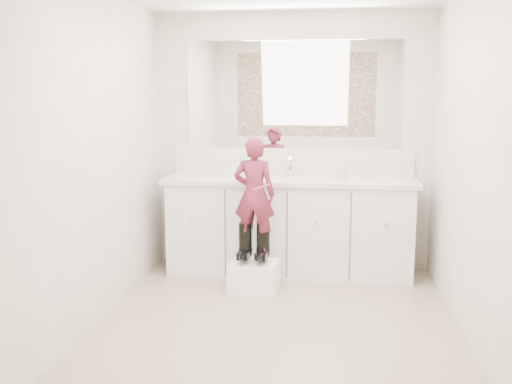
# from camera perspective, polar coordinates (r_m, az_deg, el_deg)

# --- Properties ---
(floor) EXTENTS (3.00, 3.00, 0.00)m
(floor) POSITION_cam_1_polar(r_m,az_deg,el_deg) (4.25, 2.07, -12.95)
(floor) COLOR #968662
(floor) RESTS_ON ground
(wall_back) EXTENTS (2.60, 0.00, 2.60)m
(wall_back) POSITION_cam_1_polar(r_m,az_deg,el_deg) (5.44, 3.62, 5.02)
(wall_back) COLOR #C1B3A5
(wall_back) RESTS_ON floor
(wall_front) EXTENTS (2.60, 0.00, 2.60)m
(wall_front) POSITION_cam_1_polar(r_m,az_deg,el_deg) (2.48, -0.98, -0.33)
(wall_front) COLOR #C1B3A5
(wall_front) RESTS_ON floor
(wall_left) EXTENTS (0.00, 3.00, 3.00)m
(wall_left) POSITION_cam_1_polar(r_m,az_deg,el_deg) (4.27, -15.51, 3.47)
(wall_left) COLOR #C1B3A5
(wall_left) RESTS_ON floor
(wall_right) EXTENTS (0.00, 3.00, 3.00)m
(wall_right) POSITION_cam_1_polar(r_m,az_deg,el_deg) (4.05, 20.85, 2.88)
(wall_right) COLOR #C1B3A5
(wall_right) RESTS_ON floor
(vanity_cabinet) EXTENTS (2.20, 0.55, 0.85)m
(vanity_cabinet) POSITION_cam_1_polar(r_m,az_deg,el_deg) (5.29, 3.33, -3.61)
(vanity_cabinet) COLOR silver
(vanity_cabinet) RESTS_ON floor
(countertop) EXTENTS (2.28, 0.58, 0.04)m
(countertop) POSITION_cam_1_polar(r_m,az_deg,el_deg) (5.19, 3.37, 1.14)
(countertop) COLOR beige
(countertop) RESTS_ON vanity_cabinet
(backsplash) EXTENTS (2.28, 0.03, 0.25)m
(backsplash) POSITION_cam_1_polar(r_m,az_deg,el_deg) (5.44, 3.59, 3.07)
(backsplash) COLOR beige
(backsplash) RESTS_ON countertop
(mirror) EXTENTS (2.00, 0.02, 1.00)m
(mirror) POSITION_cam_1_polar(r_m,az_deg,el_deg) (5.41, 3.66, 9.66)
(mirror) COLOR white
(mirror) RESTS_ON wall_back
(dot_panel) EXTENTS (2.00, 0.01, 1.20)m
(dot_panel) POSITION_cam_1_polar(r_m,az_deg,el_deg) (2.45, -0.97, 10.14)
(dot_panel) COLOR #472819
(dot_panel) RESTS_ON wall_front
(faucet) EXTENTS (0.08, 0.08, 0.10)m
(faucet) POSITION_cam_1_polar(r_m,az_deg,el_deg) (5.34, 3.50, 2.14)
(faucet) COLOR silver
(faucet) RESTS_ON countertop
(cup) EXTENTS (0.09, 0.09, 0.08)m
(cup) POSITION_cam_1_polar(r_m,az_deg,el_deg) (5.26, 8.55, 1.85)
(cup) COLOR beige
(cup) RESTS_ON countertop
(soap_bottle) EXTENTS (0.10, 0.10, 0.17)m
(soap_bottle) POSITION_cam_1_polar(r_m,az_deg,el_deg) (5.29, 0.90, 2.45)
(soap_bottle) COLOR silver
(soap_bottle) RESTS_ON countertop
(step_stool) EXTENTS (0.42, 0.36, 0.25)m
(step_stool) POSITION_cam_1_polar(r_m,az_deg,el_deg) (4.86, -0.20, -8.44)
(step_stool) COLOR white
(step_stool) RESTS_ON floor
(boot_left) EXTENTS (0.14, 0.23, 0.33)m
(boot_left) POSITION_cam_1_polar(r_m,az_deg,el_deg) (4.81, -1.06, -5.05)
(boot_left) COLOR black
(boot_left) RESTS_ON step_stool
(boot_right) EXTENTS (0.14, 0.23, 0.33)m
(boot_right) POSITION_cam_1_polar(r_m,az_deg,el_deg) (4.79, 0.72, -5.10)
(boot_right) COLOR black
(boot_right) RESTS_ON step_stool
(toddler) EXTENTS (0.37, 0.26, 0.95)m
(toddler) POSITION_cam_1_polar(r_m,az_deg,el_deg) (4.71, -0.17, -0.23)
(toddler) COLOR #A2324E
(toddler) RESTS_ON step_stool
(toothbrush) EXTENTS (0.14, 0.02, 0.06)m
(toothbrush) POSITION_cam_1_polar(r_m,az_deg,el_deg) (4.61, 0.56, 0.50)
(toothbrush) COLOR #D5537F
(toothbrush) RESTS_ON toddler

